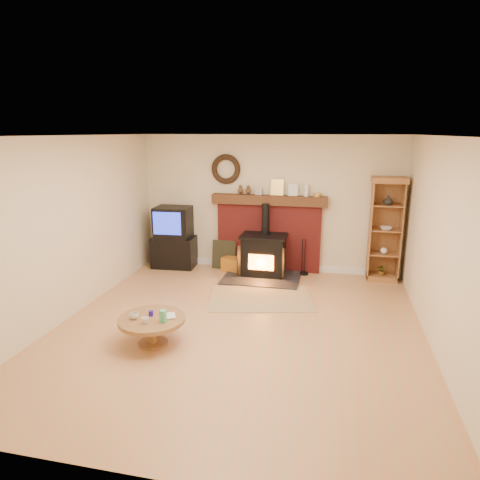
% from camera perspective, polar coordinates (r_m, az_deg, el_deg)
% --- Properties ---
extents(ground, '(5.50, 5.50, 0.00)m').
position_cam_1_polar(ground, '(6.07, -0.22, -11.63)').
color(ground, tan).
rests_on(ground, ground).
extents(room_shell, '(5.02, 5.52, 2.61)m').
position_cam_1_polar(room_shell, '(5.64, -0.20, 4.72)').
color(room_shell, beige).
rests_on(room_shell, ground).
extents(chimney_breast, '(2.20, 0.22, 1.78)m').
position_cam_1_polar(chimney_breast, '(8.29, 3.84, 1.36)').
color(chimney_breast, maroon).
rests_on(chimney_breast, ground).
extents(wood_stove, '(1.40, 1.00, 1.34)m').
position_cam_1_polar(wood_stove, '(8.03, 3.14, -2.14)').
color(wood_stove, black).
rests_on(wood_stove, ground).
extents(area_rug, '(1.87, 1.48, 0.01)m').
position_cam_1_polar(area_rug, '(7.06, 2.82, -7.75)').
color(area_rug, brown).
rests_on(area_rug, ground).
extents(tv_unit, '(0.86, 0.63, 1.22)m').
position_cam_1_polar(tv_unit, '(8.63, -8.80, 0.23)').
color(tv_unit, black).
rests_on(tv_unit, ground).
extents(curio_cabinet, '(0.60, 0.44, 1.88)m').
position_cam_1_polar(curio_cabinet, '(8.12, 18.79, 1.36)').
color(curio_cabinet, brown).
rests_on(curio_cabinet, ground).
extents(firelog_box, '(0.51, 0.41, 0.27)m').
position_cam_1_polar(firelog_box, '(8.33, -0.82, -3.30)').
color(firelog_box, '#B1C00B').
rests_on(firelog_box, ground).
extents(leaning_painting, '(0.47, 0.13, 0.56)m').
position_cam_1_polar(leaning_painting, '(8.48, -2.15, -1.95)').
color(leaning_painting, black).
rests_on(leaning_painting, ground).
extents(fire_tools, '(0.16, 0.16, 0.70)m').
position_cam_1_polar(fire_tools, '(8.24, 8.52, -3.88)').
color(fire_tools, black).
rests_on(fire_tools, ground).
extents(coffee_table, '(0.85, 0.85, 0.53)m').
position_cam_1_polar(coffee_table, '(5.63, -11.67, -10.76)').
color(coffee_table, brown).
rests_on(coffee_table, ground).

